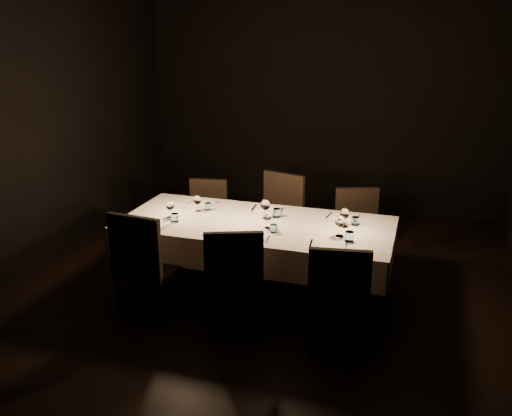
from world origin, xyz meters
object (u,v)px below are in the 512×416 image
(chair_far_center, at_px, (278,217))
(chair_near_left, at_px, (145,262))
(chair_far_right, at_px, (358,229))
(chair_near_center, at_px, (234,277))
(chair_far_left, at_px, (207,215))
(chair_near_right, at_px, (338,296))
(dining_table, at_px, (256,230))

(chair_far_center, bearing_deg, chair_near_left, -102.04)
(chair_far_right, bearing_deg, chair_far_center, 158.54)
(chair_far_center, height_order, chair_far_right, chair_far_center)
(chair_near_center, relative_size, chair_far_left, 1.11)
(chair_near_right, bearing_deg, chair_far_left, -50.64)
(chair_near_right, distance_m, chair_far_center, 1.79)
(chair_far_center, bearing_deg, chair_far_left, -163.96)
(chair_near_left, xyz_separation_m, chair_near_right, (1.68, -0.05, -0.03))
(chair_near_left, xyz_separation_m, chair_near_center, (0.81, 0.00, -0.02))
(chair_near_left, relative_size, chair_near_right, 1.07)
(chair_far_center, xyz_separation_m, chair_far_right, (0.86, -0.00, -0.04))
(dining_table, xyz_separation_m, chair_far_left, (-0.81, 0.76, -0.20))
(chair_near_center, bearing_deg, chair_far_center, -109.63)
(chair_near_left, relative_size, chair_far_right, 1.11)
(chair_near_right, height_order, chair_far_left, chair_near_right)
(chair_near_left, xyz_separation_m, chair_far_left, (-0.04, 1.49, -0.07))
(dining_table, height_order, chair_far_right, chair_far_right)
(chair_far_center, distance_m, chair_far_right, 0.86)
(dining_table, height_order, chair_near_center, chair_near_center)
(chair_near_center, distance_m, chair_far_right, 1.71)
(chair_near_center, distance_m, chair_near_right, 0.87)
(chair_near_left, distance_m, chair_near_right, 1.68)
(chair_near_center, xyz_separation_m, chair_far_left, (-0.85, 1.49, -0.05))
(chair_near_left, bearing_deg, chair_near_center, -175.12)
(chair_near_left, distance_m, chair_far_right, 2.22)
(chair_near_center, bearing_deg, chair_near_right, 155.89)
(chair_near_left, height_order, chair_far_left, chair_near_left)
(chair_near_center, relative_size, chair_far_right, 1.06)
(chair_near_right, xyz_separation_m, chair_far_left, (-1.72, 1.53, -0.04))
(chair_far_left, bearing_deg, chair_near_right, -51.14)
(dining_table, relative_size, chair_far_center, 2.49)
(dining_table, relative_size, chair_near_center, 2.57)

